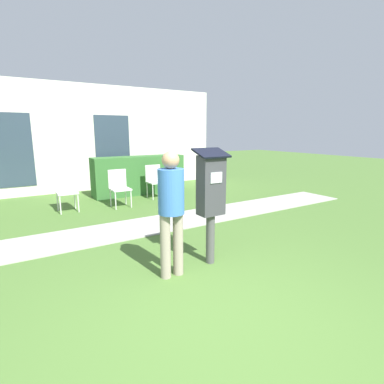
{
  "coord_description": "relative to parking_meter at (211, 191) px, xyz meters",
  "views": [
    {
      "loc": [
        -1.54,
        -1.95,
        1.81
      ],
      "look_at": [
        0.44,
        1.21,
        1.05
      ],
      "focal_mm": 28.0,
      "sensor_mm": 36.0,
      "label": 1
    }
  ],
  "objects": [
    {
      "name": "outdoor_chair_right",
      "position": [
        1.15,
        4.27,
        -0.49
      ],
      "size": [
        0.44,
        0.44,
        0.9
      ],
      "rotation": [
        0.0,
        0.0,
        -0.13
      ],
      "color": "silver",
      "rests_on": "ground"
    },
    {
      "name": "hedge_row",
      "position": [
        0.99,
        4.98,
        -0.47
      ],
      "size": [
        2.67,
        0.6,
        1.1
      ],
      "color": "#33662D",
      "rests_on": "ground"
    },
    {
      "name": "outdoor_chair_left",
      "position": [
        -1.18,
        4.04,
        -0.49
      ],
      "size": [
        0.44,
        0.44,
        0.9
      ],
      "rotation": [
        0.0,
        0.0,
        -0.13
      ],
      "color": "silver",
      "rests_on": "ground"
    },
    {
      "name": "outdoor_chair_middle",
      "position": [
        -0.02,
        3.8,
        -0.49
      ],
      "size": [
        0.44,
        0.44,
        0.9
      ],
      "rotation": [
        0.0,
        0.0,
        0.4
      ],
      "color": "silver",
      "rests_on": "ground"
    },
    {
      "name": "parking_meter",
      "position": [
        0.0,
        0.0,
        0.0
      ],
      "size": [
        0.44,
        0.31,
        1.59
      ],
      "color": "#4C4C4C",
      "rests_on": "ground"
    },
    {
      "name": "sidewalk",
      "position": [
        -0.75,
        1.97,
        -1.01
      ],
      "size": [
        12.0,
        1.1,
        0.02
      ],
      "color": "#A3A099",
      "rests_on": "ground"
    },
    {
      "name": "person_standing",
      "position": [
        -0.64,
        -0.06,
        -0.09
      ],
      "size": [
        0.32,
        0.32,
        1.58
      ],
      "rotation": [
        0.0,
        0.0,
        0.35
      ],
      "color": "gray",
      "rests_on": "ground"
    },
    {
      "name": "ground_plane",
      "position": [
        -0.75,
        -1.24,
        -1.02
      ],
      "size": [
        40.0,
        40.0,
        0.0
      ],
      "primitive_type": "plane",
      "color": "#476B2D"
    },
    {
      "name": "building_facade",
      "position": [
        -0.75,
        6.39,
        0.58
      ],
      "size": [
        10.0,
        0.26,
        3.2
      ],
      "color": "silver",
      "rests_on": "ground"
    }
  ]
}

